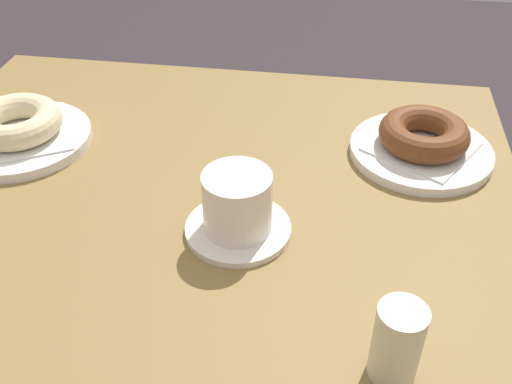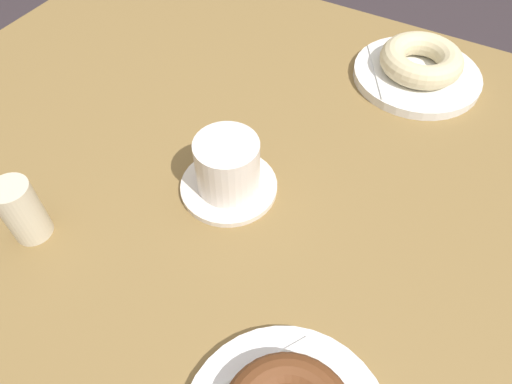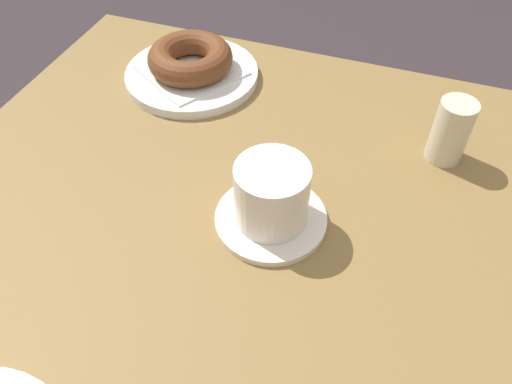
% 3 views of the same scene
% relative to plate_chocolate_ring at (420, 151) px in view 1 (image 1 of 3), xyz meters
% --- Properties ---
extents(table, '(0.96, 0.83, 0.72)m').
position_rel_plate_chocolate_ring_xyz_m(table, '(0.26, -0.29, -0.09)').
color(table, olive).
rests_on(table, ground_plane).
extents(plate_chocolate_ring, '(0.19, 0.19, 0.01)m').
position_rel_plate_chocolate_ring_xyz_m(plate_chocolate_ring, '(0.00, 0.00, 0.00)').
color(plate_chocolate_ring, white).
rests_on(plate_chocolate_ring, table).
extents(napkin_chocolate_ring, '(0.17, 0.17, 0.00)m').
position_rel_plate_chocolate_ring_xyz_m(napkin_chocolate_ring, '(0.00, 0.00, 0.01)').
color(napkin_chocolate_ring, white).
rests_on(napkin_chocolate_ring, plate_chocolate_ring).
extents(donut_chocolate_ring, '(0.12, 0.12, 0.04)m').
position_rel_plate_chocolate_ring_xyz_m(donut_chocolate_ring, '(0.00, 0.00, 0.03)').
color(donut_chocolate_ring, brown).
rests_on(donut_chocolate_ring, napkin_chocolate_ring).
extents(plate_sugar_ring, '(0.20, 0.20, 0.01)m').
position_rel_plate_chocolate_ring_xyz_m(plate_sugar_ring, '(0.05, -0.56, 0.00)').
color(plate_sugar_ring, white).
rests_on(plate_sugar_ring, table).
extents(napkin_sugar_ring, '(0.19, 0.19, 0.00)m').
position_rel_plate_chocolate_ring_xyz_m(napkin_sugar_ring, '(0.05, -0.56, 0.01)').
color(napkin_sugar_ring, white).
rests_on(napkin_sugar_ring, plate_sugar_ring).
extents(donut_sugar_ring, '(0.13, 0.13, 0.04)m').
position_rel_plate_chocolate_ring_xyz_m(donut_sugar_ring, '(0.05, -0.56, 0.03)').
color(donut_sugar_ring, beige).
rests_on(donut_sugar_ring, napkin_sugar_ring).
extents(coffee_cup, '(0.12, 0.12, 0.08)m').
position_rel_plate_chocolate_ring_xyz_m(coffee_cup, '(0.19, -0.22, 0.03)').
color(coffee_cup, silver).
rests_on(coffee_cup, table).
extents(sugar_jar, '(0.04, 0.04, 0.08)m').
position_rel_plate_chocolate_ring_xyz_m(sugar_jar, '(0.36, -0.05, 0.03)').
color(sugar_jar, beige).
rests_on(sugar_jar, table).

